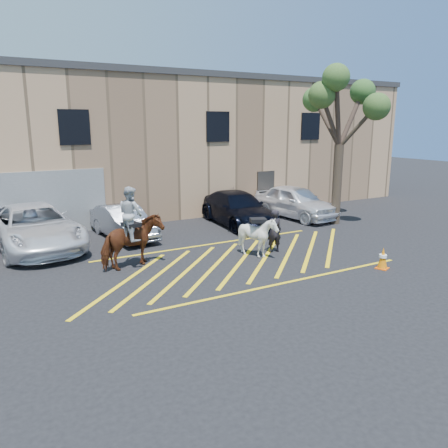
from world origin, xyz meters
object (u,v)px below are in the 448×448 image
traffic_cone (383,258)px  tree (342,103)px  car_silver_sedan (123,222)px  car_white_suv (295,202)px  car_white_pickup (34,227)px  saddled_white (258,236)px  mounted_bay (132,236)px  car_blue_suv (238,209)px  handler (274,231)px

traffic_cone → tree: (3.41, 5.92, 5.33)m
car_silver_sedan → car_white_suv: (8.96, -0.26, 0.14)m
traffic_cone → tree: 8.66m
car_white_pickup → saddled_white: car_white_pickup is taller
saddled_white → car_silver_sedan: bearing=124.7°
car_silver_sedan → mounted_bay: 4.16m
car_silver_sedan → saddled_white: (3.48, -5.04, 0.08)m
car_blue_suv → tree: size_ratio=0.73×
car_white_suv → mounted_bay: mounted_bay is taller
traffic_cone → tree: bearing=60.1°
handler → tree: 7.74m
handler → mounted_bay: bearing=0.3°
car_white_pickup → car_white_suv: (12.44, -0.33, -0.02)m
car_white_pickup → car_silver_sedan: bearing=-7.3°
car_blue_suv → saddled_white: (-2.06, -4.86, -0.00)m
mounted_bay → traffic_cone: (7.28, -4.19, -0.75)m
car_silver_sedan → traffic_cone: size_ratio=5.74×
car_white_pickup → car_white_suv: 12.44m
car_silver_sedan → traffic_cone: (6.39, -8.22, -0.32)m
saddled_white → traffic_cone: saddled_white is taller
saddled_white → tree: bearing=23.4°
car_silver_sedan → tree: 11.24m
handler → mounted_bay: size_ratio=0.59×
car_blue_suv → tree: (4.25, -2.12, 4.92)m
car_silver_sedan → tree: size_ratio=0.57×
handler → traffic_cone: size_ratio=2.24×
car_silver_sedan → mounted_bay: mounted_bay is taller
handler → mounted_bay: 5.30m
car_blue_suv → mounted_bay: size_ratio=1.93×
car_white_pickup → handler: 9.23m
car_white_pickup → saddled_white: 8.64m
car_white_pickup → traffic_cone: bearing=-46.2°
car_white_suv → traffic_cone: (-2.57, -7.96, -0.47)m
car_blue_suv → mounted_bay: 7.51m
mounted_bay → saddled_white: size_ratio=1.59×
tree → car_white_pickup: bearing=169.9°
car_white_suv → saddled_white: (-5.47, -4.78, -0.06)m
car_white_pickup → car_silver_sedan: car_white_pickup is taller
tree → car_white_suv: bearing=112.4°
mounted_bay → saddled_white: mounted_bay is taller
car_white_pickup → car_blue_suv: bearing=-7.8°
car_white_pickup → mounted_bay: 4.86m
saddled_white → mounted_bay: bearing=167.1°
car_blue_suv → car_white_suv: bearing=3.0°
handler → tree: (5.46, 2.54, 4.87)m
car_white_pickup → saddled_white: size_ratio=3.51×
car_white_suv → mounted_bay: bearing=-165.7°
car_white_suv → handler: bearing=-141.9°
car_blue_suv → handler: handler is taller
car_white_pickup → car_silver_sedan: size_ratio=1.46×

